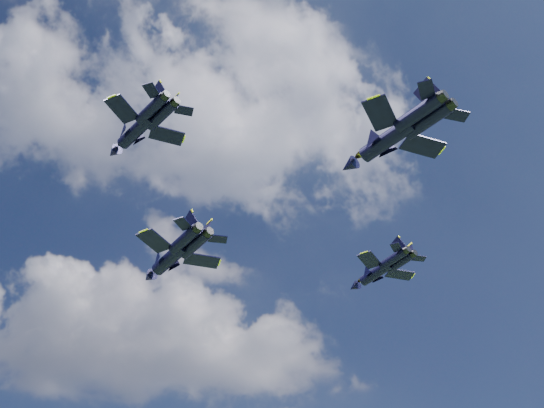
{
  "coord_description": "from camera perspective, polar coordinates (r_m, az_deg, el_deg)",
  "views": [
    {
      "loc": [
        2.2,
        -66.84,
        3.2
      ],
      "look_at": [
        7.14,
        2.49,
        61.1
      ],
      "focal_mm": 45.0,
      "sensor_mm": 36.0,
      "label": 1
    }
  ],
  "objects": [
    {
      "name": "jet_lead",
      "position": [
        105.18,
        -8.64,
        -4.6
      ],
      "size": [
        13.79,
        17.51,
        4.35
      ],
      "rotation": [
        0.0,
        0.0,
        0.58
      ],
      "color": "black"
    },
    {
      "name": "jet_left",
      "position": [
        84.25,
        -11.44,
        5.91
      ],
      "size": [
        11.4,
        13.1,
        3.36
      ],
      "rotation": [
        0.0,
        0.0,
        0.67
      ],
      "color": "black"
    },
    {
      "name": "jet_right",
      "position": [
        104.43,
        8.57,
        -5.78
      ],
      "size": [
        10.48,
        13.43,
        3.32
      ],
      "rotation": [
        0.0,
        0.0,
        0.58
      ],
      "color": "black"
    },
    {
      "name": "jet_slot",
      "position": [
        81.64,
        9.34,
        5.17
      ],
      "size": [
        13.88,
        15.88,
        4.07
      ],
      "rotation": [
        0.0,
        0.0,
        0.67
      ],
      "color": "black"
    }
  ]
}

